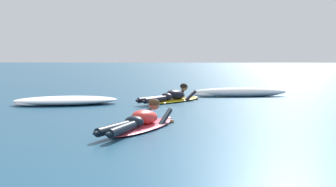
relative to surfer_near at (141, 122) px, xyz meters
The scene contains 5 objects.
ground_plane 7.94m from the surfer_near, 68.40° to the left, with size 120.00×120.00×0.00m, color navy.
surfer_near is the anchor object (origin of this frame).
surfer_far 4.56m from the surfer_near, 85.97° to the left, with size 1.78×2.36×0.54m.
whitewater_mid_left 6.76m from the surfer_near, 69.79° to the left, with size 3.07×0.96×0.28m.
whitewater_mid_right 4.51m from the surfer_near, 122.74° to the left, with size 2.90×1.80×0.22m.
Camera 1 is at (-2.00, -5.09, 1.30)m, focal length 47.71 mm.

